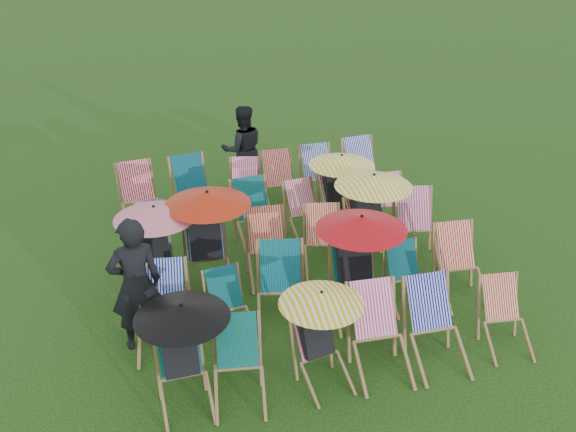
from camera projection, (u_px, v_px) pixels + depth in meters
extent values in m
plane|color=black|center=(296.00, 276.00, 9.61)|extent=(100.00, 100.00, 0.00)
cube|color=#0B7539|center=(179.00, 349.00, 7.15)|extent=(0.47, 0.35, 0.54)
cube|color=black|center=(180.00, 351.00, 7.11)|extent=(0.40, 0.41, 0.57)
sphere|color=tan|center=(176.00, 324.00, 7.05)|extent=(0.20, 0.20, 0.20)
cylinder|color=black|center=(184.00, 334.00, 6.98)|extent=(0.03, 0.03, 0.67)
cone|color=black|center=(182.00, 311.00, 6.84)|extent=(1.05, 1.05, 0.16)
cube|color=#0A7024|center=(237.00, 340.00, 7.26)|extent=(0.51, 0.41, 0.56)
cube|color=#E32D6F|center=(313.00, 333.00, 7.47)|extent=(0.48, 0.40, 0.51)
cube|color=black|center=(315.00, 335.00, 7.44)|extent=(0.42, 0.43, 0.53)
sphere|color=tan|center=(312.00, 311.00, 7.38)|extent=(0.19, 0.19, 0.19)
cylinder|color=black|center=(321.00, 319.00, 7.32)|extent=(0.03, 0.03, 0.62)
cone|color=yellow|center=(321.00, 298.00, 7.19)|extent=(0.98, 0.98, 0.15)
cube|color=#F03091|center=(373.00, 309.00, 7.68)|extent=(0.54, 0.40, 0.62)
cube|color=#080BAE|center=(429.00, 302.00, 7.82)|extent=(0.52, 0.39, 0.61)
cube|color=red|center=(501.00, 297.00, 8.09)|extent=(0.47, 0.37, 0.52)
cube|color=#081EA9|center=(163.00, 286.00, 8.10)|extent=(0.58, 0.46, 0.63)
cube|color=#0A7229|center=(224.00, 288.00, 8.31)|extent=(0.46, 0.37, 0.50)
cube|color=#0B7546|center=(280.00, 266.00, 8.53)|extent=(0.60, 0.49, 0.63)
cube|color=#085E33|center=(353.00, 262.00, 8.65)|extent=(0.56, 0.44, 0.62)
cube|color=black|center=(354.00, 264.00, 8.61)|extent=(0.48, 0.50, 0.65)
sphere|color=tan|center=(353.00, 237.00, 8.55)|extent=(0.23, 0.23, 0.23)
cylinder|color=black|center=(360.00, 246.00, 8.44)|extent=(0.03, 0.03, 0.76)
cone|color=#B10A11|center=(362.00, 223.00, 8.29)|extent=(1.20, 1.20, 0.19)
cube|color=#0A722C|center=(402.00, 260.00, 8.95)|extent=(0.43, 0.33, 0.50)
cube|color=red|center=(455.00, 245.00, 9.09)|extent=(0.53, 0.41, 0.61)
cube|color=#0A703A|center=(152.00, 248.00, 9.06)|extent=(0.54, 0.44, 0.58)
cube|color=black|center=(153.00, 250.00, 9.02)|extent=(0.47, 0.48, 0.61)
sphere|color=tan|center=(149.00, 227.00, 8.96)|extent=(0.21, 0.21, 0.21)
cylinder|color=black|center=(156.00, 233.00, 8.89)|extent=(0.03, 0.03, 0.72)
cone|color=#CF697C|center=(154.00, 212.00, 8.74)|extent=(1.12, 1.12, 0.17)
cube|color=#082CAD|center=(205.00, 236.00, 9.28)|extent=(0.55, 0.42, 0.63)
cube|color=black|center=(205.00, 238.00, 9.23)|extent=(0.46, 0.48, 0.66)
sphere|color=tan|center=(203.00, 213.00, 9.17)|extent=(0.23, 0.23, 0.23)
cylinder|color=black|center=(209.00, 221.00, 9.07)|extent=(0.03, 0.03, 0.77)
cone|color=#AE2109|center=(207.00, 198.00, 8.91)|extent=(1.21, 1.21, 0.19)
cube|color=red|center=(266.00, 229.00, 9.52)|extent=(0.54, 0.41, 0.60)
cube|color=red|center=(322.00, 224.00, 9.75)|extent=(0.54, 0.44, 0.57)
cube|color=red|center=(365.00, 216.00, 9.89)|extent=(0.57, 0.46, 0.61)
cube|color=black|center=(366.00, 217.00, 9.84)|extent=(0.50, 0.51, 0.64)
sphere|color=tan|center=(364.00, 195.00, 9.78)|extent=(0.22, 0.22, 0.22)
cylinder|color=black|center=(372.00, 201.00, 9.71)|extent=(0.03, 0.03, 0.75)
cone|color=yellow|center=(374.00, 181.00, 9.55)|extent=(1.18, 1.18, 0.18)
cube|color=#D62A76|center=(414.00, 209.00, 10.07)|extent=(0.60, 0.49, 0.63)
cube|color=#12079E|center=(152.00, 219.00, 10.05)|extent=(0.44, 0.33, 0.51)
cube|color=#F43099|center=(203.00, 209.00, 10.26)|extent=(0.48, 0.36, 0.55)
cube|color=#0B7325|center=(251.00, 198.00, 10.42)|extent=(0.57, 0.44, 0.63)
cube|color=#DD2C5C|center=(300.00, 197.00, 10.67)|extent=(0.50, 0.40, 0.55)
cube|color=red|center=(335.00, 191.00, 10.83)|extent=(0.51, 0.40, 0.57)
cube|color=black|center=(336.00, 192.00, 10.79)|extent=(0.44, 0.45, 0.60)
sphere|color=tan|center=(334.00, 173.00, 10.73)|extent=(0.21, 0.21, 0.21)
cylinder|color=black|center=(341.00, 178.00, 10.66)|extent=(0.03, 0.03, 0.70)
cone|color=yellow|center=(342.00, 160.00, 10.52)|extent=(1.09, 1.09, 0.17)
cube|color=#F2309B|center=(389.00, 189.00, 11.01)|extent=(0.45, 0.34, 0.52)
cube|color=red|center=(136.00, 181.00, 11.03)|extent=(0.58, 0.46, 0.63)
cube|color=#0A6D38|center=(189.00, 175.00, 11.25)|extent=(0.59, 0.47, 0.64)
cube|color=#FE327E|center=(245.00, 174.00, 11.50)|extent=(0.53, 0.43, 0.56)
cube|color=red|center=(277.00, 168.00, 11.64)|extent=(0.50, 0.37, 0.60)
cube|color=#071C91|center=(316.00, 162.00, 11.85)|extent=(0.52, 0.39, 0.61)
cube|color=#1207A4|center=(360.00, 155.00, 12.07)|extent=(0.57, 0.45, 0.64)
imported|color=black|center=(136.00, 284.00, 7.78)|extent=(0.71, 0.52, 1.79)
imported|color=black|center=(243.00, 149.00, 11.98)|extent=(0.82, 0.64, 1.68)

